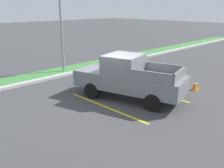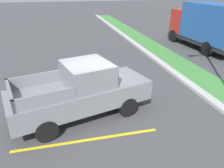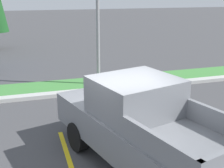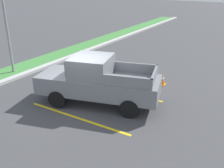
% 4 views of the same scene
% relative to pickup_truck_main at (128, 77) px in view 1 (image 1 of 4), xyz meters
% --- Properties ---
extents(ground_plane, '(120.00, 120.00, 0.00)m').
position_rel_pickup_truck_main_xyz_m(ground_plane, '(-0.34, 0.53, -1.04)').
color(ground_plane, '#424244').
extents(parking_line_near, '(0.12, 4.80, 0.01)m').
position_rel_pickup_truck_main_xyz_m(parking_line_near, '(-1.54, -0.05, -1.04)').
color(parking_line_near, yellow).
rests_on(parking_line_near, ground).
extents(parking_line_far, '(0.12, 4.80, 0.01)m').
position_rel_pickup_truck_main_xyz_m(parking_line_far, '(1.56, -0.05, -1.04)').
color(parking_line_far, yellow).
rests_on(parking_line_far, ground).
extents(curb_strip, '(56.00, 0.40, 0.15)m').
position_rel_pickup_truck_main_xyz_m(curb_strip, '(-0.34, 5.53, -0.97)').
color(curb_strip, '#B2B2AD').
rests_on(curb_strip, ground).
extents(grass_median, '(56.00, 1.80, 0.06)m').
position_rel_pickup_truck_main_xyz_m(grass_median, '(-0.34, 6.63, -1.01)').
color(grass_median, '#42843D').
rests_on(grass_median, ground).
extents(pickup_truck_main, '(3.20, 5.53, 2.10)m').
position_rel_pickup_truck_main_xyz_m(pickup_truck_main, '(0.00, 0.00, 0.00)').
color(pickup_truck_main, black).
rests_on(pickup_truck_main, ground).
extents(street_light, '(0.24, 1.49, 7.12)m').
position_rel_pickup_truck_main_xyz_m(street_light, '(0.69, 6.28, 3.07)').
color(street_light, gray).
rests_on(street_light, ground).
extents(traffic_cone, '(0.36, 0.36, 0.60)m').
position_rel_pickup_truck_main_xyz_m(traffic_cone, '(3.44, -1.68, -0.75)').
color(traffic_cone, orange).
rests_on(traffic_cone, ground).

